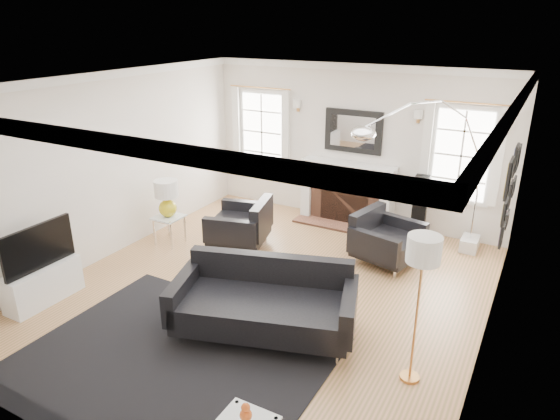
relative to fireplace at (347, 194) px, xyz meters
The scene contains 24 objects.
floor 2.84m from the fireplace, 90.00° to the right, with size 6.00×6.00×0.00m, color olive.
back_wall 0.88m from the fireplace, 90.00° to the left, with size 5.50×0.04×2.80m, color silver.
front_wall 5.85m from the fireplace, 90.00° to the right, with size 5.50×0.04×2.80m, color silver.
left_wall 4.01m from the fireplace, 134.58° to the right, with size 0.04×6.00×2.80m, color silver.
right_wall 4.01m from the fireplace, 45.42° to the right, with size 0.04×6.00×2.80m, color silver.
ceiling 3.59m from the fireplace, 90.00° to the right, with size 5.50×6.00×0.02m, color white.
crown_molding 3.55m from the fireplace, 90.00° to the right, with size 5.50×6.00×0.12m, color white.
fireplace is the anchor object (origin of this frame).
mantel_mirror 1.12m from the fireplace, 90.00° to the left, with size 1.05×0.07×0.75m.
window_left 2.07m from the fireplace, behind, with size 1.24×0.15×1.62m.
window_right 2.07m from the fireplace, ahead, with size 1.24×0.15×1.62m.
gallery_wall 3.26m from the fireplace, 28.83° to the right, with size 0.04×1.73×1.29m.
tv_unit 5.12m from the fireplace, 118.55° to the right, with size 0.35×1.00×1.09m.
area_rug 4.69m from the fireplace, 92.16° to the right, with size 3.22×2.69×0.01m, color black.
sofa 3.69m from the fireplace, 83.20° to the right, with size 2.31×1.55×0.69m.
armchair_left 2.10m from the fireplace, 120.50° to the right, with size 1.10×1.18×0.67m.
armchair_right 1.66m from the fireplace, 48.09° to the right, with size 1.05×1.13×0.65m.
coffee_table 3.54m from the fireplace, 94.30° to the right, with size 0.87×0.87×0.39m.
side_table_left 3.17m from the fireplace, 133.99° to the right, with size 0.43×0.43×0.48m.
gourd_lamp 3.18m from the fireplace, 133.99° to the right, with size 0.39×0.39×0.62m.
orange_vase 5.60m from the fireplace, 76.46° to the right, with size 0.10×0.10×0.16m.
arc_floor_lamp 1.85m from the fireplace, 27.67° to the right, with size 1.77×1.64×2.51m.
stick_floor_lamp 4.37m from the fireplace, 59.26° to the right, with size 0.33×0.33×1.62m.
speaker_tower 1.35m from the fireplace, ahead, with size 0.22×0.22×1.12m, color black.
Camera 1 is at (3.04, -5.23, 3.50)m, focal length 32.00 mm.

